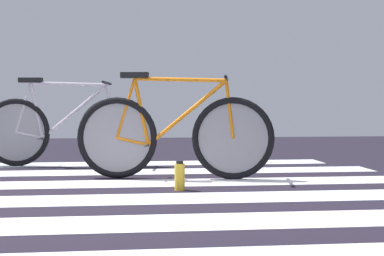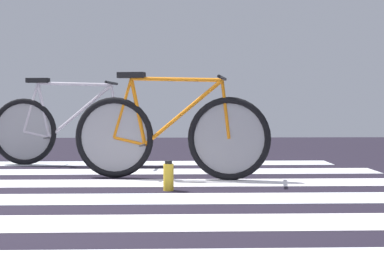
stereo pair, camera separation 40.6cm
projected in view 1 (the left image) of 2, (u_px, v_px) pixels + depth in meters
The scene contains 5 objects.
ground at pixel (84, 202), 3.70m from camera, with size 18.00×14.00×0.02m.
crosswalk_markings at pixel (88, 200), 3.69m from camera, with size 5.50×5.02×0.00m.
bicycle_1_of_2 at pixel (174, 135), 4.76m from camera, with size 1.72×0.56×0.93m.
bicycle_2_of_2 at pixel (64, 130), 5.75m from camera, with size 1.73×0.52×0.93m.
water_bottle at pixel (180, 176), 4.13m from camera, with size 0.08×0.08×0.23m.
Camera 1 is at (0.33, -3.73, 0.67)m, focal length 51.08 mm.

